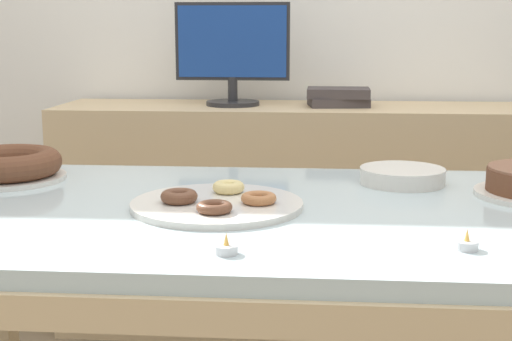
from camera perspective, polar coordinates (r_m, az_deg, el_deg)
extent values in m
cube|color=silver|center=(1.55, 1.98, -3.59)|extent=(1.76, 0.89, 0.04)
cube|color=#D1B284|center=(1.16, 0.97, -11.21)|extent=(1.79, 0.08, 0.06)
cube|color=#D1B284|center=(1.97, 2.54, -1.82)|extent=(1.79, 0.08, 0.06)
cube|color=#D1B284|center=(2.24, -19.78, -10.09)|extent=(0.07, 0.07, 0.70)
cube|color=#D1B284|center=(2.75, 3.06, -3.78)|extent=(1.78, 0.44, 0.86)
cylinder|color=#262628|center=(2.68, -1.87, 5.40)|extent=(0.20, 0.20, 0.02)
cylinder|color=#262628|center=(2.68, -1.87, 6.53)|extent=(0.04, 0.04, 0.09)
cube|color=#262628|center=(2.67, -1.90, 10.28)|extent=(0.42, 0.02, 0.28)
cube|color=navy|center=(2.66, -1.93, 10.27)|extent=(0.40, 0.00, 0.26)
cube|color=#3F3838|center=(2.67, 6.58, 5.48)|extent=(0.23, 0.19, 0.03)
cube|color=#3F3838|center=(2.66, 6.60, 6.20)|extent=(0.23, 0.17, 0.03)
cylinder|color=silver|center=(1.92, -19.24, -0.55)|extent=(0.29, 0.29, 0.01)
torus|color=brown|center=(1.92, -19.31, 0.58)|extent=(0.27, 0.27, 0.07)
cylinder|color=silver|center=(1.54, -3.15, -2.74)|extent=(0.37, 0.37, 0.01)
torus|color=#B27042|center=(1.51, 0.22, -2.23)|extent=(0.08, 0.08, 0.02)
torus|color=#EAD184|center=(1.61, -2.22, -1.33)|extent=(0.07, 0.07, 0.03)
torus|color=brown|center=(1.53, -6.17, -2.07)|extent=(0.08, 0.08, 0.03)
torus|color=brown|center=(1.44, -3.35, -2.95)|extent=(0.07, 0.07, 0.02)
cylinder|color=silver|center=(1.81, 11.61, -0.88)|extent=(0.21, 0.21, 0.01)
cylinder|color=silver|center=(1.81, 11.62, -0.57)|extent=(0.21, 0.21, 0.01)
cylinder|color=silver|center=(1.81, 11.63, -0.26)|extent=(0.21, 0.21, 0.01)
cylinder|color=silver|center=(1.80, 11.65, 0.05)|extent=(0.21, 0.21, 0.01)
cylinder|color=silver|center=(1.22, -2.39, -6.34)|extent=(0.04, 0.04, 0.02)
cylinder|color=white|center=(1.22, -2.39, -6.07)|extent=(0.03, 0.03, 0.00)
cone|color=#F9B74C|center=(1.22, -2.39, -5.49)|extent=(0.01, 0.01, 0.02)
cylinder|color=silver|center=(1.30, 16.49, -5.76)|extent=(0.04, 0.04, 0.02)
cylinder|color=white|center=(1.30, 16.51, -5.51)|extent=(0.03, 0.03, 0.00)
cone|color=#F9B74C|center=(1.29, 16.54, -4.95)|extent=(0.01, 0.01, 0.02)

